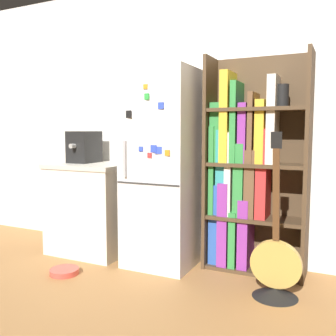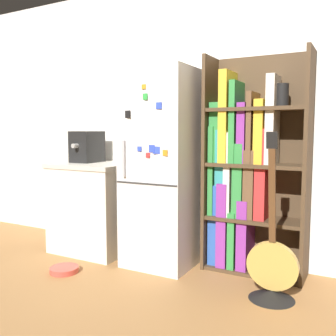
{
  "view_description": "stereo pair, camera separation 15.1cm",
  "coord_description": "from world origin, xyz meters",
  "px_view_note": "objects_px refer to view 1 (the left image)",
  "views": [
    {
      "loc": [
        1.45,
        -2.83,
        1.19
      ],
      "look_at": [
        0.03,
        0.15,
        0.86
      ],
      "focal_mm": 40.0,
      "sensor_mm": 36.0,
      "label": 1
    },
    {
      "loc": [
        1.58,
        -2.76,
        1.19
      ],
      "look_at": [
        0.03,
        0.15,
        0.86
      ],
      "focal_mm": 40.0,
      "sensor_mm": 36.0,
      "label": 2
    }
  ],
  "objects_px": {
    "pet_bowl": "(64,271)",
    "refrigerator": "(164,168)",
    "guitar": "(275,274)",
    "espresso_machine": "(84,147)",
    "bookshelf": "(246,171)"
  },
  "relations": [
    {
      "from": "pet_bowl",
      "to": "refrigerator",
      "type": "bearing_deg",
      "value": 44.76
    },
    {
      "from": "guitar",
      "to": "refrigerator",
      "type": "bearing_deg",
      "value": 163.19
    },
    {
      "from": "refrigerator",
      "to": "pet_bowl",
      "type": "height_order",
      "value": "refrigerator"
    },
    {
      "from": "espresso_machine",
      "to": "pet_bowl",
      "type": "bearing_deg",
      "value": -66.79
    },
    {
      "from": "refrigerator",
      "to": "bookshelf",
      "type": "relative_size",
      "value": 0.95
    },
    {
      "from": "espresso_machine",
      "to": "pet_bowl",
      "type": "height_order",
      "value": "espresso_machine"
    },
    {
      "from": "refrigerator",
      "to": "guitar",
      "type": "distance_m",
      "value": 1.28
    },
    {
      "from": "bookshelf",
      "to": "refrigerator",
      "type": "bearing_deg",
      "value": -166.18
    },
    {
      "from": "bookshelf",
      "to": "pet_bowl",
      "type": "bearing_deg",
      "value": -149.0
    },
    {
      "from": "bookshelf",
      "to": "pet_bowl",
      "type": "relative_size",
      "value": 7.55
    },
    {
      "from": "refrigerator",
      "to": "espresso_machine",
      "type": "height_order",
      "value": "refrigerator"
    },
    {
      "from": "guitar",
      "to": "pet_bowl",
      "type": "distance_m",
      "value": 1.69
    },
    {
      "from": "refrigerator",
      "to": "guitar",
      "type": "relative_size",
      "value": 1.45
    },
    {
      "from": "bookshelf",
      "to": "espresso_machine",
      "type": "xyz_separation_m",
      "value": [
        -1.59,
        -0.14,
        0.18
      ]
    },
    {
      "from": "espresso_machine",
      "to": "pet_bowl",
      "type": "xyz_separation_m",
      "value": [
        0.28,
        -0.65,
        -1.0
      ]
    }
  ]
}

